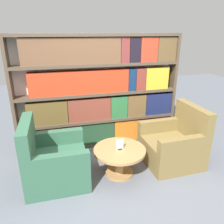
{
  "coord_description": "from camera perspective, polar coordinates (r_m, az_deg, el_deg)",
  "views": [
    {
      "loc": [
        -0.75,
        -2.44,
        2.05
      ],
      "look_at": [
        0.09,
        0.69,
        0.85
      ],
      "focal_mm": 35.0,
      "sensor_mm": 36.0,
      "label": 1
    }
  ],
  "objects": [
    {
      "name": "armchair_right",
      "position": [
        3.75,
        15.87,
        -8.18
      ],
      "size": [
        0.86,
        0.85,
        0.95
      ],
      "rotation": [
        0.0,
        0.0,
        -1.55
      ],
      "color": "olive",
      "rests_on": "ground_plane"
    },
    {
      "name": "ground_plane",
      "position": [
        3.27,
        1.76,
        -18.43
      ],
      "size": [
        14.0,
        14.0,
        0.0
      ],
      "primitive_type": "plane",
      "color": "slate"
    },
    {
      "name": "bookshelf",
      "position": [
        3.95,
        -3.06,
        4.92
      ],
      "size": [
        2.92,
        0.3,
        2.02
      ],
      "color": "silver",
      "rests_on": "ground_plane"
    },
    {
      "name": "coffee_table",
      "position": [
        3.32,
        1.98,
        -11.43
      ],
      "size": [
        0.77,
        0.77,
        0.42
      ],
      "color": "#AD7F4C",
      "rests_on": "ground_plane"
    },
    {
      "name": "armchair_left",
      "position": [
        3.29,
        -15.1,
        -12.41
      ],
      "size": [
        0.85,
        0.83,
        0.95
      ],
      "rotation": [
        0.0,
        0.0,
        1.57
      ],
      "color": "#336047",
      "rests_on": "ground_plane"
    },
    {
      "name": "table_sign",
      "position": [
        3.22,
        2.02,
        -8.57
      ],
      "size": [
        0.11,
        0.06,
        0.16
      ],
      "color": "black",
      "rests_on": "coffee_table"
    }
  ]
}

